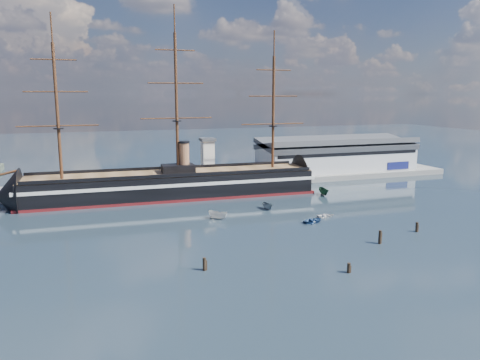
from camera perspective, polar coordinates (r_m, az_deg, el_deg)
name	(u,v)px	position (r m, az deg, el deg)	size (l,w,h in m)	color
ground	(229,209)	(132.22, -1.39, -3.51)	(600.00, 600.00, 0.00)	#1F2D37
quay	(225,184)	(168.70, -1.89, -0.46)	(180.00, 18.00, 2.00)	slate
warehouse	(336,155)	(190.54, 11.67, 3.02)	(63.00, 21.00, 11.60)	#B7BABC
quay_tower	(208,159)	(162.35, -3.95, 2.58)	(5.00, 5.00, 15.00)	silver
warship	(167,185)	(147.11, -8.94, -0.59)	(113.14, 19.21, 53.94)	black
motorboat_a	(218,219)	(121.48, -2.71, -4.78)	(6.63, 2.43, 2.65)	silver
motorboat_b	(313,223)	(119.59, 8.93, -5.14)	(3.45, 1.38, 1.61)	navy
motorboat_c	(268,209)	(131.60, 3.37, -3.59)	(5.69, 2.09, 2.28)	#515D67
motorboat_e	(326,217)	(125.19, 10.40, -4.48)	(2.85, 1.14, 1.33)	silver
motorboat_f	(324,195)	(151.87, 10.18, -1.84)	(7.18, 2.63, 2.87)	#1A3A26
piling_near_left	(204,270)	(87.53, -4.35, -10.93)	(0.64, 0.64, 3.16)	black
piling_near_mid	(349,273)	(88.42, 13.10, -10.96)	(0.64, 0.64, 2.57)	black
piling_near_right	(380,244)	(106.29, 16.65, -7.45)	(0.64, 0.64, 3.70)	black
piling_far_right	(417,232)	(117.98, 20.72, -5.92)	(0.64, 0.64, 3.02)	black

